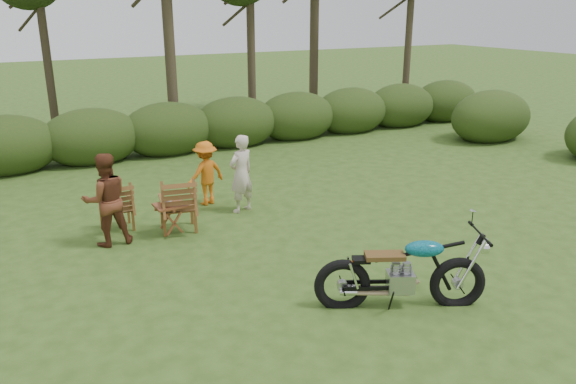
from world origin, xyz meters
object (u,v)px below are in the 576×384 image
lawn_chair_left (118,229)px  side_table (171,220)px  cup (168,202)px  lawn_chair_right (179,230)px  motorcycle (399,305)px  adult_a (242,211)px  adult_b (111,244)px  child (207,204)px

lawn_chair_left → side_table: 1.10m
side_table → cup: 0.34m
lawn_chair_right → motorcycle: bearing=124.8°
side_table → cup: (-0.04, -0.02, 0.33)m
motorcycle → lawn_chair_left: (-2.74, 4.55, 0.00)m
adult_a → adult_b: 2.65m
lawn_chair_right → child: (0.94, 1.10, 0.00)m
lawn_chair_left → lawn_chair_right: bearing=150.9°
side_table → adult_a: (1.57, 0.51, -0.28)m
lawn_chair_right → cup: cup is taller
motorcycle → lawn_chair_left: bearing=147.1°
side_table → lawn_chair_right: bearing=39.5°
motorcycle → cup: (-2.00, 3.82, 0.62)m
cup → lawn_chair_left: bearing=135.3°
lawn_chair_right → adult_b: adult_b is taller
adult_b → adult_a: bearing=-172.5°
side_table → child: (1.12, 1.25, -0.28)m
cup → child: size_ratio=0.10×
adult_a → adult_b: size_ratio=0.97×
cup → child: (1.16, 1.27, -0.62)m
motorcycle → lawn_chair_left: motorcycle is taller
lawn_chair_left → motorcycle: bearing=122.5°
side_table → adult_b: (-1.04, 0.10, -0.28)m
lawn_chair_right → child: 1.45m
cup → child: bearing=47.6°
lawn_chair_left → side_table: bearing=139.0°
side_table → adult_b: size_ratio=0.36×
adult_b → child: size_ratio=1.22×
lawn_chair_right → adult_b: (-1.22, -0.05, 0.00)m
lawn_chair_right → adult_a: bearing=-154.6°
lawn_chair_right → adult_b: bearing=12.9°
lawn_chair_right → lawn_chair_left: 1.12m
motorcycle → adult_b: (-3.00, 3.94, 0.00)m
adult_b → side_table: bearing=173.0°
lawn_chair_left → adult_a: 2.37m
cup → adult_b: size_ratio=0.08×
side_table → child: size_ratio=0.43×
adult_a → adult_b: bearing=-10.2°
adult_b → child: 2.44m
cup → adult_b: adult_b is taller
lawn_chair_left → child: bearing=-162.9°
motorcycle → side_table: (-1.96, 3.84, 0.28)m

